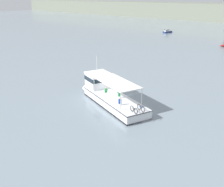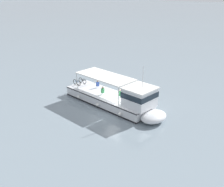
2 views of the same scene
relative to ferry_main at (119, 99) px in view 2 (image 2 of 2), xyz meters
name	(u,v)px [view 2 (image 2 of 2)]	position (x,y,z in m)	size (l,w,h in m)	color
ground_plane	(117,112)	(-0.24, 1.03, -1.02)	(400.00, 400.00, 0.00)	gray
ferry_main	(119,99)	(0.00, 0.00, 0.00)	(13.04, 6.78, 5.32)	silver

